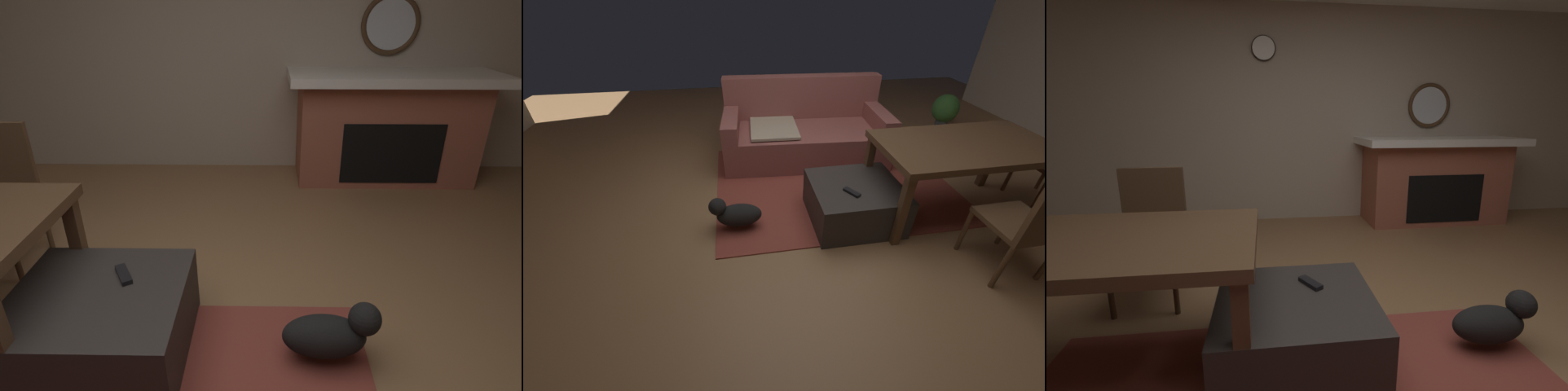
{
  "view_description": "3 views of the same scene",
  "coord_description": "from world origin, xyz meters",
  "views": [
    {
      "loc": [
        -0.38,
        1.32,
        1.61
      ],
      "look_at": [
        -0.35,
        -0.86,
        0.56
      ],
      "focal_mm": 27.78,
      "sensor_mm": 36.0,
      "label": 1
    },
    {
      "loc": [
        -0.61,
        -2.29,
        1.85
      ],
      "look_at": [
        -0.36,
        -0.78,
        0.78
      ],
      "focal_mm": 20.51,
      "sensor_mm": 36.0,
      "label": 2
    },
    {
      "loc": [
        0.55,
        1.37,
        1.29
      ],
      "look_at": [
        0.26,
        -0.87,
        0.75
      ],
      "focal_mm": 23.04,
      "sensor_mm": 36.0,
      "label": 3
    }
  ],
  "objects": [
    {
      "name": "floor",
      "position": [
        0.0,
        0.0,
        0.0
      ],
      "size": [
        9.51,
        9.51,
        0.0
      ],
      "primitive_type": "plane",
      "color": "olive"
    },
    {
      "name": "wall_back_fireplace_side",
      "position": [
        0.0,
        -2.84,
        1.27
      ],
      "size": [
        8.32,
        0.12,
        2.55
      ],
      "primitive_type": "cube",
      "color": "#B7A893",
      "rests_on": "ground"
    },
    {
      "name": "fireplace",
      "position": [
        -1.52,
        -2.46,
        0.53
      ],
      "size": [
        1.9,
        0.76,
        1.04
      ],
      "color": "#9E5642",
      "rests_on": "ground"
    },
    {
      "name": "round_wall_mirror",
      "position": [
        -1.52,
        -2.75,
        1.42
      ],
      "size": [
        0.55,
        0.05,
        0.55
      ],
      "color": "#4C331E"
    },
    {
      "name": "ottoman_coffee_table",
      "position": [
        0.41,
        -0.17,
        0.19
      ],
      "size": [
        0.81,
        0.74,
        0.38
      ],
      "primitive_type": "cube",
      "color": "#2D2826",
      "rests_on": "ground"
    },
    {
      "name": "tv_remote",
      "position": [
        0.32,
        -0.29,
        0.4
      ],
      "size": [
        0.13,
        0.16,
        0.02
      ],
      "primitive_type": "cube",
      "rotation": [
        0.0,
        0.0,
        0.54
      ],
      "color": "black",
      "rests_on": "ottoman_coffee_table"
    },
    {
      "name": "small_dog",
      "position": [
        -0.7,
        -0.14,
        0.17
      ],
      "size": [
        0.47,
        0.22,
        0.3
      ],
      "color": "black",
      "rests_on": "ground"
    }
  ]
}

